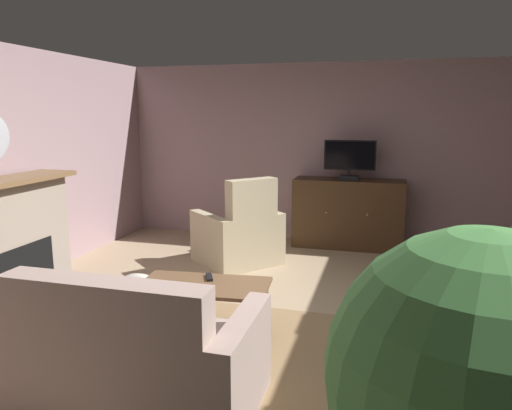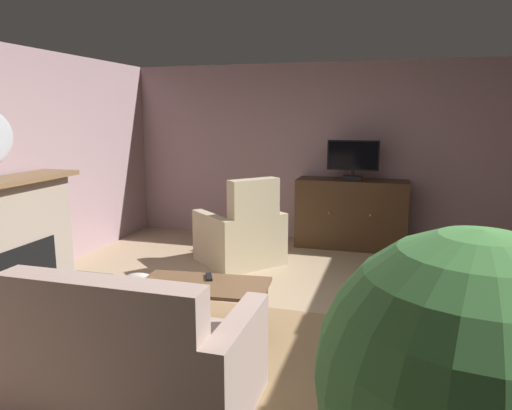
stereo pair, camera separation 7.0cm
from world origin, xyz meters
name	(u,v)px [view 1 (the left image)]	position (x,y,z in m)	size (l,w,h in m)	color
ground_plane	(269,341)	(0.00, 0.00, -0.02)	(6.61, 7.34, 0.04)	tan
wall_back	(325,153)	(0.00, 3.42, 1.30)	(6.61, 0.10, 2.60)	gray
rug_central	(240,345)	(-0.20, -0.19, 0.01)	(2.27, 1.62, 0.01)	#8E704C
fireplace	(12,243)	(-2.73, 0.19, 0.59)	(0.82, 1.61, 1.25)	#4C4C51
tv_cabinet	(348,215)	(0.39, 3.07, 0.46)	(1.53, 0.52, 0.97)	black
television	(350,159)	(0.39, 3.02, 1.27)	(0.70, 0.20, 0.55)	black
coffee_table	(204,290)	(-0.55, -0.07, 0.41)	(1.14, 0.65, 0.46)	brown
tv_remote	(209,277)	(-0.56, 0.07, 0.47)	(0.17, 0.05, 0.02)	black
sofa_floral	(132,360)	(-0.62, -1.16, 0.33)	(1.56, 0.88, 0.96)	#A3897F
armchair_facing_sofa	(239,236)	(-0.87, 1.94, 0.35)	(1.24, 1.25, 1.11)	tan
potted_plant_on_hearth_side	(478,380)	(1.27, -1.76, 0.84)	(1.21, 1.21, 1.45)	#99664C
cat	(142,283)	(-1.54, 0.65, 0.11)	(0.76, 0.25, 0.24)	beige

